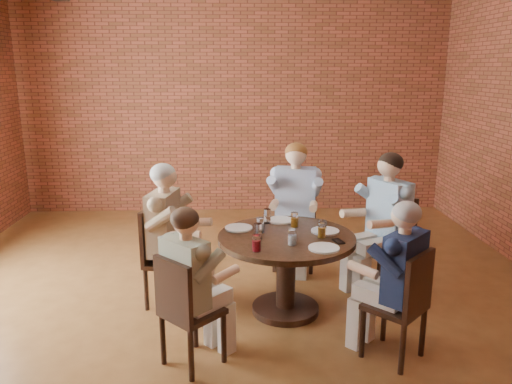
{
  "coord_description": "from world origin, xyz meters",
  "views": [
    {
      "loc": [
        -0.0,
        -4.25,
        2.22
      ],
      "look_at": [
        0.22,
        1.0,
        0.91
      ],
      "focal_mm": 35.0,
      "sensor_mm": 36.0,
      "label": 1
    }
  ],
  "objects_px": {
    "chair_a": "(389,238)",
    "chair_c": "(162,252)",
    "diner_c": "(170,236)",
    "smartphone": "(338,241)",
    "chair_e": "(404,302)",
    "chair_d": "(185,308)",
    "chair_b": "(295,220)",
    "diner_d": "(192,288)",
    "diner_a": "(383,223)",
    "diner_e": "(396,282)",
    "diner_b": "(295,207)",
    "dining_table": "(286,258)"
  },
  "relations": [
    {
      "from": "chair_a",
      "to": "chair_c",
      "type": "distance_m",
      "value": 2.29
    },
    {
      "from": "diner_c",
      "to": "smartphone",
      "type": "bearing_deg",
      "value": -93.24
    },
    {
      "from": "chair_e",
      "to": "chair_a",
      "type": "bearing_deg",
      "value": -146.82
    },
    {
      "from": "chair_e",
      "to": "chair_d",
      "type": "bearing_deg",
      "value": -43.66
    },
    {
      "from": "chair_a",
      "to": "smartphone",
      "type": "bearing_deg",
      "value": -69.09
    },
    {
      "from": "chair_a",
      "to": "smartphone",
      "type": "xyz_separation_m",
      "value": [
        -0.68,
        -0.72,
        0.23
      ]
    },
    {
      "from": "chair_a",
      "to": "smartphone",
      "type": "relative_size",
      "value": 7.29
    },
    {
      "from": "chair_b",
      "to": "smartphone",
      "type": "distance_m",
      "value": 1.41
    },
    {
      "from": "chair_b",
      "to": "diner_c",
      "type": "xyz_separation_m",
      "value": [
        -1.3,
        -0.96,
        0.16
      ]
    },
    {
      "from": "chair_c",
      "to": "diner_c",
      "type": "relative_size",
      "value": 0.7
    },
    {
      "from": "chair_a",
      "to": "diner_d",
      "type": "bearing_deg",
      "value": -80.46
    },
    {
      "from": "diner_a",
      "to": "chair_b",
      "type": "bearing_deg",
      "value": -156.71
    },
    {
      "from": "chair_b",
      "to": "diner_e",
      "type": "height_order",
      "value": "diner_e"
    },
    {
      "from": "diner_b",
      "to": "diner_e",
      "type": "height_order",
      "value": "diner_b"
    },
    {
      "from": "chair_c",
      "to": "smartphone",
      "type": "bearing_deg",
      "value": -93.07
    },
    {
      "from": "diner_c",
      "to": "chair_d",
      "type": "distance_m",
      "value": 1.13
    },
    {
      "from": "chair_b",
      "to": "dining_table",
      "type": "bearing_deg",
      "value": -90.0
    },
    {
      "from": "diner_b",
      "to": "chair_e",
      "type": "bearing_deg",
      "value": -61.82
    },
    {
      "from": "chair_a",
      "to": "diner_a",
      "type": "distance_m",
      "value": 0.2
    },
    {
      "from": "chair_b",
      "to": "chair_e",
      "type": "bearing_deg",
      "value": -63.06
    },
    {
      "from": "chair_a",
      "to": "dining_table",
      "type": "bearing_deg",
      "value": -90.0
    },
    {
      "from": "chair_e",
      "to": "dining_table",
      "type": "bearing_deg",
      "value": -90.0
    },
    {
      "from": "diner_b",
      "to": "chair_d",
      "type": "distance_m",
      "value": 2.23
    },
    {
      "from": "chair_d",
      "to": "diner_b",
      "type": "bearing_deg",
      "value": -73.67
    },
    {
      "from": "dining_table",
      "to": "diner_d",
      "type": "xyz_separation_m",
      "value": [
        -0.79,
        -0.8,
        0.1
      ]
    },
    {
      "from": "diner_b",
      "to": "diner_c",
      "type": "relative_size",
      "value": 1.04
    },
    {
      "from": "smartphone",
      "to": "diner_a",
      "type": "bearing_deg",
      "value": 32.41
    },
    {
      "from": "chair_a",
      "to": "chair_e",
      "type": "distance_m",
      "value": 1.4
    },
    {
      "from": "diner_a",
      "to": "chair_d",
      "type": "height_order",
      "value": "diner_a"
    },
    {
      "from": "diner_c",
      "to": "chair_d",
      "type": "bearing_deg",
      "value": -155.85
    },
    {
      "from": "diner_d",
      "to": "chair_e",
      "type": "distance_m",
      "value": 1.61
    },
    {
      "from": "chair_c",
      "to": "diner_e",
      "type": "distance_m",
      "value": 2.19
    },
    {
      "from": "smartphone",
      "to": "chair_d",
      "type": "bearing_deg",
      "value": -168.38
    },
    {
      "from": "dining_table",
      "to": "diner_a",
      "type": "bearing_deg",
      "value": 25.43
    },
    {
      "from": "chair_b",
      "to": "chair_c",
      "type": "relative_size",
      "value": 1.03
    },
    {
      "from": "dining_table",
      "to": "smartphone",
      "type": "xyz_separation_m",
      "value": [
        0.43,
        -0.18,
        0.23
      ]
    },
    {
      "from": "chair_b",
      "to": "smartphone",
      "type": "relative_size",
      "value": 7.33
    },
    {
      "from": "diner_b",
      "to": "diner_e",
      "type": "relative_size",
      "value": 1.11
    },
    {
      "from": "chair_a",
      "to": "chair_c",
      "type": "height_order",
      "value": "chair_a"
    },
    {
      "from": "diner_d",
      "to": "smartphone",
      "type": "distance_m",
      "value": 1.38
    },
    {
      "from": "diner_d",
      "to": "chair_e",
      "type": "height_order",
      "value": "diner_d"
    },
    {
      "from": "diner_a",
      "to": "diner_d",
      "type": "height_order",
      "value": "diner_a"
    },
    {
      "from": "diner_a",
      "to": "diner_d",
      "type": "xyz_separation_m",
      "value": [
        -1.82,
        -1.29,
        -0.08
      ]
    },
    {
      "from": "chair_c",
      "to": "smartphone",
      "type": "distance_m",
      "value": 1.67
    },
    {
      "from": "chair_c",
      "to": "diner_b",
      "type": "bearing_deg",
      "value": -45.95
    },
    {
      "from": "diner_b",
      "to": "dining_table",
      "type": "bearing_deg",
      "value": -90.0
    },
    {
      "from": "chair_d",
      "to": "chair_e",
      "type": "xyz_separation_m",
      "value": [
        1.66,
        0.02,
        0.01
      ]
    },
    {
      "from": "diner_b",
      "to": "chair_d",
      "type": "bearing_deg",
      "value": -107.57
    },
    {
      "from": "chair_c",
      "to": "diner_c",
      "type": "height_order",
      "value": "diner_c"
    },
    {
      "from": "chair_b",
      "to": "diner_c",
      "type": "height_order",
      "value": "diner_c"
    }
  ]
}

